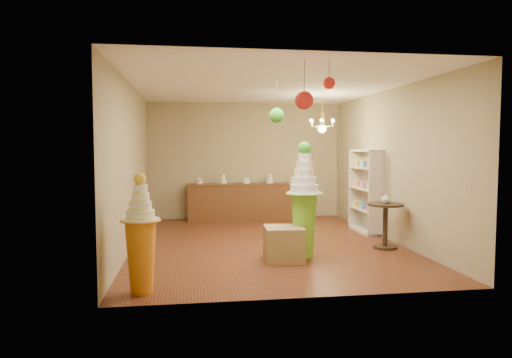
{
  "coord_description": "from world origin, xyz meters",
  "views": [
    {
      "loc": [
        -1.43,
        -8.6,
        1.85
      ],
      "look_at": [
        -0.18,
        0.0,
        1.24
      ],
      "focal_mm": 32.0,
      "sensor_mm": 36.0,
      "label": 1
    }
  ],
  "objects": [
    {
      "name": "wall_right",
      "position": [
        2.5,
        0.0,
        1.5
      ],
      "size": [
        0.04,
        6.5,
        3.0
      ],
      "primitive_type": "cube",
      "color": "#988D68",
      "rests_on": "ground"
    },
    {
      "name": "round_table",
      "position": [
        2.1,
        -0.76,
        0.53
      ],
      "size": [
        0.78,
        0.78,
        0.83
      ],
      "rotation": [
        0.0,
        0.0,
        0.25
      ],
      "color": "black",
      "rests_on": "floor"
    },
    {
      "name": "shelving_unit",
      "position": [
        2.34,
        0.8,
        0.9
      ],
      "size": [
        0.33,
        1.2,
        1.8
      ],
      "color": "beige",
      "rests_on": "floor"
    },
    {
      "name": "pom_red_right",
      "position": [
        0.4,
        -2.71,
        2.7
      ],
      "size": [
        0.16,
        0.16,
        0.38
      ],
      "color": "#463E33",
      "rests_on": "ceiling"
    },
    {
      "name": "floor",
      "position": [
        0.0,
        0.0,
        0.0
      ],
      "size": [
        6.5,
        6.5,
        0.0
      ],
      "primitive_type": "plane",
      "color": "#532716",
      "rests_on": "ground"
    },
    {
      "name": "pedestal_orange",
      "position": [
        -2.06,
        -2.76,
        0.61
      ],
      "size": [
        0.58,
        0.58,
        1.53
      ],
      "rotation": [
        0.0,
        0.0,
        -0.25
      ],
      "color": "orange",
      "rests_on": "floor"
    },
    {
      "name": "ceiling",
      "position": [
        0.0,
        0.0,
        3.0
      ],
      "size": [
        6.5,
        6.5,
        0.0
      ],
      "primitive_type": "plane",
      "rotation": [
        3.14,
        0.0,
        0.0
      ],
      "color": "white",
      "rests_on": "ground"
    },
    {
      "name": "pom_red_left",
      "position": [
        0.06,
        -2.73,
        2.47
      ],
      "size": [
        0.24,
        0.24,
        0.65
      ],
      "color": "#463E33",
      "rests_on": "ceiling"
    },
    {
      "name": "wall_left",
      "position": [
        -2.5,
        0.0,
        1.5
      ],
      "size": [
        0.04,
        6.5,
        3.0
      ],
      "primitive_type": "cube",
      "color": "#988D68",
      "rests_on": "ground"
    },
    {
      "name": "chandelier",
      "position": [
        1.39,
        0.95,
        2.3
      ],
      "size": [
        0.71,
        0.71,
        0.85
      ],
      "rotation": [
        0.0,
        0.0,
        0.19
      ],
      "color": "#E4CE50",
      "rests_on": "ceiling"
    },
    {
      "name": "vase",
      "position": [
        2.1,
        -0.76,
        0.92
      ],
      "size": [
        0.2,
        0.2,
        0.18
      ],
      "primitive_type": "imported",
      "rotation": [
        0.0,
        0.0,
        -0.17
      ],
      "color": "beige",
      "rests_on": "round_table"
    },
    {
      "name": "wall_front",
      "position": [
        0.0,
        -3.25,
        1.5
      ],
      "size": [
        5.0,
        0.04,
        3.0
      ],
      "primitive_type": "cube",
      "color": "#988D68",
      "rests_on": "ground"
    },
    {
      "name": "sideboard",
      "position": [
        0.0,
        2.97,
        0.48
      ],
      "size": [
        3.04,
        0.54,
        1.16
      ],
      "color": "#56331B",
      "rests_on": "floor"
    },
    {
      "name": "wall_back",
      "position": [
        0.0,
        3.25,
        1.5
      ],
      "size": [
        5.0,
        0.04,
        3.0
      ],
      "primitive_type": "cube",
      "color": "#988D68",
      "rests_on": "ground"
    },
    {
      "name": "burlap_riser",
      "position": [
        0.07,
        -1.41,
        0.28
      ],
      "size": [
        0.65,
        0.65,
        0.56
      ],
      "primitive_type": "cube",
      "rotation": [
        0.0,
        0.0,
        -0.05
      ],
      "color": "#907E4E",
      "rests_on": "floor"
    },
    {
      "name": "pedestal_green",
      "position": [
        0.45,
        -1.22,
        0.8
      ],
      "size": [
        0.72,
        0.72,
        1.95
      ],
      "rotation": [
        0.0,
        0.0,
        -0.29
      ],
      "color": "#70C22B",
      "rests_on": "floor"
    },
    {
      "name": "pom_green_mid",
      "position": [
        -0.07,
        -1.49,
        2.35
      ],
      "size": [
        0.23,
        0.23,
        0.76
      ],
      "color": "#463E33",
      "rests_on": "ceiling"
    }
  ]
}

